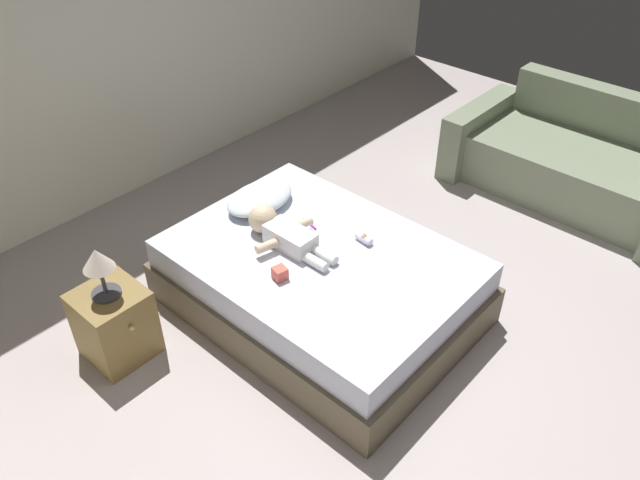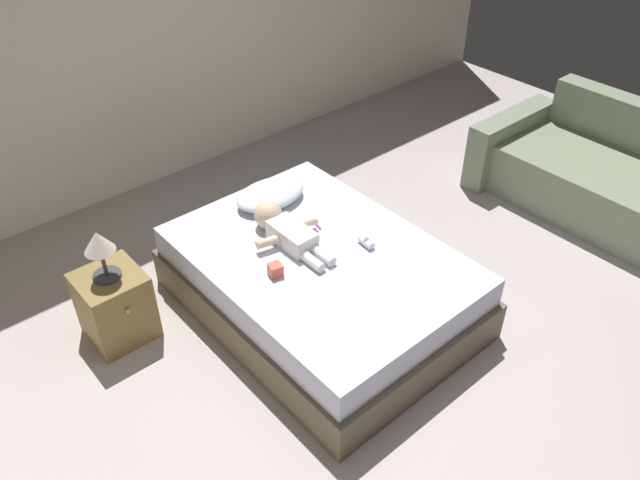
{
  "view_description": "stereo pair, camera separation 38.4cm",
  "coord_description": "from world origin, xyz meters",
  "px_view_note": "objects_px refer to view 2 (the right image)",
  "views": [
    {
      "loc": [
        -2.48,
        -1.27,
        2.91
      ],
      "look_at": [
        -0.21,
        0.77,
        0.57
      ],
      "focal_mm": 34.97,
      "sensor_mm": 36.0,
      "label": 1
    },
    {
      "loc": [
        -2.21,
        -1.54,
        2.91
      ],
      "look_at": [
        -0.21,
        0.77,
        0.57
      ],
      "focal_mm": 34.97,
      "sensor_mm": 36.0,
      "label": 2
    }
  ],
  "objects_px": {
    "nightstand": "(115,306)",
    "lamp": "(99,246)",
    "baby": "(284,229)",
    "baby_bottle": "(366,242)",
    "pillow": "(270,194)",
    "bed": "(320,282)",
    "toy_block": "(275,270)",
    "toothbrush": "(315,223)",
    "couch": "(609,179)"
  },
  "relations": [
    {
      "from": "lamp",
      "to": "toy_block",
      "type": "height_order",
      "value": "lamp"
    },
    {
      "from": "pillow",
      "to": "couch",
      "type": "xyz_separation_m",
      "value": [
        2.41,
        -1.28,
        -0.26
      ]
    },
    {
      "from": "baby_bottle",
      "to": "toothbrush",
      "type": "bearing_deg",
      "value": 103.27
    },
    {
      "from": "baby",
      "to": "pillow",
      "type": "bearing_deg",
      "value": 64.39
    },
    {
      "from": "pillow",
      "to": "baby_bottle",
      "type": "distance_m",
      "value": 0.82
    },
    {
      "from": "bed",
      "to": "couch",
      "type": "height_order",
      "value": "couch"
    },
    {
      "from": "pillow",
      "to": "bed",
      "type": "bearing_deg",
      "value": -99.97
    },
    {
      "from": "baby",
      "to": "toy_block",
      "type": "bearing_deg",
      "value": -136.55
    },
    {
      "from": "lamp",
      "to": "toy_block",
      "type": "relative_size",
      "value": 3.58
    },
    {
      "from": "toy_block",
      "to": "baby_bottle",
      "type": "xyz_separation_m",
      "value": [
        0.61,
        -0.15,
        -0.01
      ]
    },
    {
      "from": "baby",
      "to": "baby_bottle",
      "type": "height_order",
      "value": "baby"
    },
    {
      "from": "toothbrush",
      "to": "lamp",
      "type": "height_order",
      "value": "lamp"
    },
    {
      "from": "baby_bottle",
      "to": "toy_block",
      "type": "bearing_deg",
      "value": 166.21
    },
    {
      "from": "lamp",
      "to": "baby",
      "type": "bearing_deg",
      "value": -20.59
    },
    {
      "from": "pillow",
      "to": "toy_block",
      "type": "distance_m",
      "value": 0.8
    },
    {
      "from": "nightstand",
      "to": "baby_bottle",
      "type": "height_order",
      "value": "baby_bottle"
    },
    {
      "from": "bed",
      "to": "lamp",
      "type": "relative_size",
      "value": 5.8
    },
    {
      "from": "toothbrush",
      "to": "couch",
      "type": "distance_m",
      "value": 2.51
    },
    {
      "from": "bed",
      "to": "baby_bottle",
      "type": "relative_size",
      "value": 15.74
    },
    {
      "from": "pillow",
      "to": "couch",
      "type": "bearing_deg",
      "value": -27.97
    },
    {
      "from": "couch",
      "to": "pillow",
      "type": "bearing_deg",
      "value": 152.03
    },
    {
      "from": "couch",
      "to": "baby_bottle",
      "type": "height_order",
      "value": "couch"
    },
    {
      "from": "bed",
      "to": "pillow",
      "type": "xyz_separation_m",
      "value": [
        0.12,
        0.66,
        0.3
      ]
    },
    {
      "from": "toy_block",
      "to": "toothbrush",
      "type": "bearing_deg",
      "value": 25.04
    },
    {
      "from": "couch",
      "to": "baby",
      "type": "bearing_deg",
      "value": 161.27
    },
    {
      "from": "toy_block",
      "to": "nightstand",
      "type": "bearing_deg",
      "value": 140.2
    },
    {
      "from": "pillow",
      "to": "nightstand",
      "type": "relative_size",
      "value": 1.09
    },
    {
      "from": "bed",
      "to": "baby",
      "type": "bearing_deg",
      "value": 105.45
    },
    {
      "from": "baby",
      "to": "nightstand",
      "type": "bearing_deg",
      "value": 159.41
    },
    {
      "from": "pillow",
      "to": "baby",
      "type": "xyz_separation_m",
      "value": [
        -0.19,
        -0.4,
        0.01
      ]
    },
    {
      "from": "couch",
      "to": "nightstand",
      "type": "height_order",
      "value": "couch"
    },
    {
      "from": "bed",
      "to": "toy_block",
      "type": "bearing_deg",
      "value": 177.74
    },
    {
      "from": "baby",
      "to": "toothbrush",
      "type": "bearing_deg",
      "value": -2.51
    },
    {
      "from": "nightstand",
      "to": "baby_bottle",
      "type": "relative_size",
      "value": 3.9
    },
    {
      "from": "couch",
      "to": "toy_block",
      "type": "relative_size",
      "value": 21.05
    },
    {
      "from": "pillow",
      "to": "baby_bottle",
      "type": "bearing_deg",
      "value": -79.17
    },
    {
      "from": "couch",
      "to": "nightstand",
      "type": "distance_m",
      "value": 3.85
    },
    {
      "from": "toothbrush",
      "to": "bed",
      "type": "bearing_deg",
      "value": -124.76
    },
    {
      "from": "pillow",
      "to": "toothbrush",
      "type": "xyz_separation_m",
      "value": [
        0.06,
        -0.41,
        -0.05
      ]
    },
    {
      "from": "nightstand",
      "to": "couch",
      "type": "bearing_deg",
      "value": -19.27
    },
    {
      "from": "toy_block",
      "to": "bed",
      "type": "bearing_deg",
      "value": -2.26
    },
    {
      "from": "toothbrush",
      "to": "baby_bottle",
      "type": "distance_m",
      "value": 0.4
    },
    {
      "from": "pillow",
      "to": "toothbrush",
      "type": "distance_m",
      "value": 0.42
    },
    {
      "from": "baby",
      "to": "baby_bottle",
      "type": "bearing_deg",
      "value": -49.56
    },
    {
      "from": "bed",
      "to": "pillow",
      "type": "height_order",
      "value": "pillow"
    },
    {
      "from": "nightstand",
      "to": "lamp",
      "type": "height_order",
      "value": "lamp"
    },
    {
      "from": "toothbrush",
      "to": "toy_block",
      "type": "bearing_deg",
      "value": -154.96
    },
    {
      "from": "pillow",
      "to": "couch",
      "type": "distance_m",
      "value": 2.74
    },
    {
      "from": "pillow",
      "to": "baby_bottle",
      "type": "xyz_separation_m",
      "value": [
        0.15,
        -0.8,
        -0.03
      ]
    },
    {
      "from": "toy_block",
      "to": "baby_bottle",
      "type": "bearing_deg",
      "value": -13.79
    }
  ]
}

